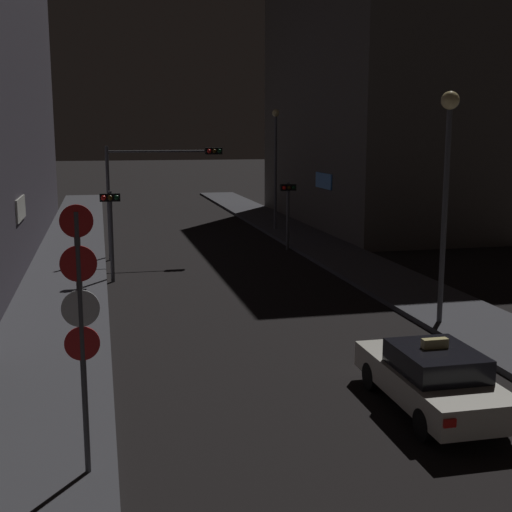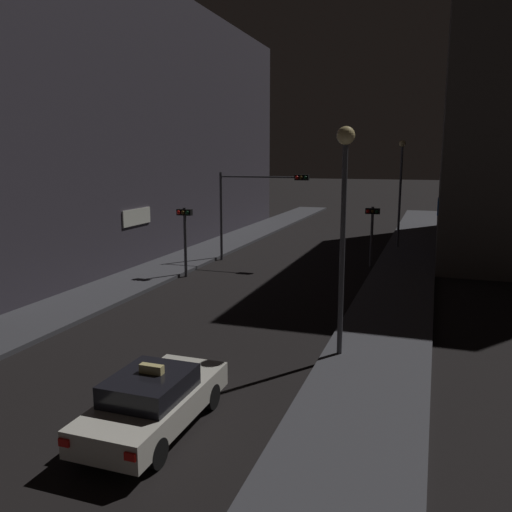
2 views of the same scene
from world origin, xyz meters
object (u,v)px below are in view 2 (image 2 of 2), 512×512
Objects in this scene: taxi at (154,400)px; street_lamp_far_block at (401,180)px; traffic_light_right_kerb at (372,224)px; traffic_light_overhead at (254,197)px; traffic_light_left_kerb at (185,227)px; street_lamp_near_block at (344,197)px.

taxi is 27.40m from street_lamp_far_block.
traffic_light_right_kerb is 0.48× the size of street_lamp_far_block.
traffic_light_overhead reaches higher than taxi.
traffic_light_overhead is at bearing -173.02° from traffic_light_right_kerb.
taxi is at bearing -97.48° from street_lamp_far_block.
traffic_light_left_kerb is (-6.42, 14.62, 1.90)m from taxi.
taxi is 16.08m from traffic_light_left_kerb.
street_lamp_near_block is at bearing -42.39° from traffic_light_left_kerb.
street_lamp_far_block is at bearing 89.28° from street_lamp_near_block.
traffic_light_right_kerb is 0.50× the size of street_lamp_near_block.
street_lamp_near_block is at bearing 60.52° from taxi.
street_lamp_near_block is at bearing -61.23° from traffic_light_overhead.
traffic_light_overhead is at bearing 102.38° from taxi.
traffic_light_left_kerb is 1.06× the size of traffic_light_right_kerb.
traffic_light_left_kerb is 0.53× the size of street_lamp_near_block.
taxi is 0.64× the size of street_lamp_near_block.
traffic_light_left_kerb is (-2.13, -4.92, -1.28)m from traffic_light_overhead.
street_lamp_near_block reaches higher than taxi.
traffic_light_right_kerb is at bearing 93.03° from street_lamp_near_block.
traffic_light_left_kerb reaches higher than taxi.
taxi is at bearing -119.48° from street_lamp_near_block.
taxi is at bearing -77.62° from traffic_light_overhead.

